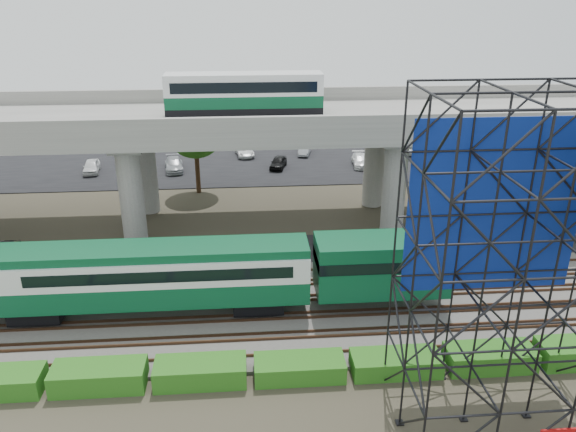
{
  "coord_description": "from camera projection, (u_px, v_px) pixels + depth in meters",
  "views": [
    {
      "loc": [
        -1.45,
        -27.66,
        18.58
      ],
      "look_at": [
        1.24,
        6.0,
        4.66
      ],
      "focal_mm": 35.0,
      "sensor_mm": 36.0,
      "label": 1
    }
  ],
  "objects": [
    {
      "name": "parking_lot",
      "position": [
        258.0,
        161.0,
        64.0
      ],
      "size": [
        90.0,
        18.0,
        0.08
      ],
      "primitive_type": "cube",
      "color": "black",
      "rests_on": "ground"
    },
    {
      "name": "hedge_strip",
      "position": [
        300.0,
        367.0,
        28.57
      ],
      "size": [
        34.6,
        1.8,
        1.2
      ],
      "color": "#216116",
      "rests_on": "ground"
    },
    {
      "name": "service_road",
      "position": [
        267.0,
        250.0,
        42.34
      ],
      "size": [
        90.0,
        5.0,
        0.08
      ],
      "primitive_type": "cube",
      "color": "black",
      "rests_on": "ground"
    },
    {
      "name": "scaffold_tower",
      "position": [
        520.0,
        275.0,
        23.19
      ],
      "size": [
        9.36,
        6.36,
        15.0
      ],
      "color": "black",
      "rests_on": "ground"
    },
    {
      "name": "trees",
      "position": [
        205.0,
        160.0,
        45.11
      ],
      "size": [
        40.94,
        16.94,
        7.69
      ],
      "color": "#382314",
      "rests_on": "ground"
    },
    {
      "name": "harbor_water",
      "position": [
        253.0,
        119.0,
        84.28
      ],
      "size": [
        140.0,
        40.0,
        0.03
      ],
      "primitive_type": "cube",
      "color": "slate",
      "rests_on": "ground"
    },
    {
      "name": "suv",
      "position": [
        11.0,
        253.0,
        40.03
      ],
      "size": [
        5.93,
        3.19,
        1.58
      ],
      "primitive_type": "imported",
      "rotation": [
        0.0,
        0.0,
        1.67
      ],
      "color": "black",
      "rests_on": "service_road"
    },
    {
      "name": "ground",
      "position": [
        275.0,
        330.0,
        32.68
      ],
      "size": [
        140.0,
        140.0,
        0.0
      ],
      "primitive_type": "plane",
      "color": "#474233",
      "rests_on": "ground"
    },
    {
      "name": "commuter_train",
      "position": [
        183.0,
        273.0,
        33.03
      ],
      "size": [
        29.3,
        3.06,
        4.3
      ],
      "color": "black",
      "rests_on": "rail_tracks"
    },
    {
      "name": "rail_tracks",
      "position": [
        273.0,
        307.0,
        34.41
      ],
      "size": [
        90.0,
        9.52,
        0.16
      ],
      "color": "#472D1E",
      "rests_on": "ballast_bed"
    },
    {
      "name": "parked_cars",
      "position": [
        261.0,
        156.0,
        63.26
      ],
      "size": [
        37.91,
        9.77,
        1.32
      ],
      "color": "silver",
      "rests_on": "parking_lot"
    },
    {
      "name": "overpass",
      "position": [
        261.0,
        127.0,
        44.29
      ],
      "size": [
        80.0,
        12.0,
        12.4
      ],
      "color": "#9E9B93",
      "rests_on": "ground"
    },
    {
      "name": "ballast_bed",
      "position": [
        273.0,
        310.0,
        34.48
      ],
      "size": [
        90.0,
        12.0,
        0.2
      ],
      "primitive_type": "cube",
      "color": "slate",
      "rests_on": "ground"
    }
  ]
}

